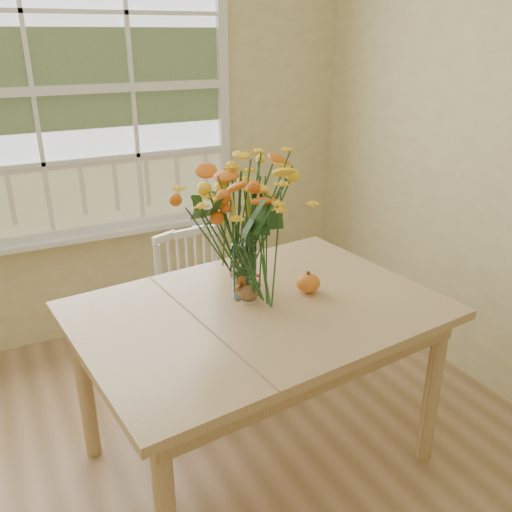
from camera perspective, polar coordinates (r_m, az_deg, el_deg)
wall_back at (r=3.36m, az=-22.04°, el=12.41°), size 4.00×0.02×2.70m
window at (r=3.30m, az=-22.43°, el=15.41°), size 2.42×0.12×1.74m
dining_table at (r=2.31m, az=0.23°, el=-7.33°), size 1.57×1.20×0.79m
windsor_chair at (r=3.01m, az=-6.35°, el=-4.66°), size 0.43×0.41×0.85m
flower_vase at (r=2.21m, az=-1.31°, el=4.07°), size 0.50×0.50×0.60m
pumpkin at (r=2.38m, az=5.50°, el=-2.93°), size 0.11×0.11×0.08m
turkey_figurine at (r=2.29m, az=-0.76°, el=-3.84°), size 0.09×0.07×0.11m
dark_gourd at (r=2.47m, az=-1.86°, el=-1.97°), size 0.13×0.09×0.07m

